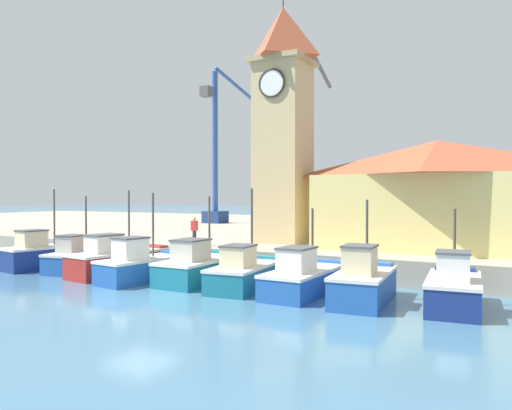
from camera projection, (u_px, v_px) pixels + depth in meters
The scene contains 16 objects.
ground_plane at pixel (140, 299), 19.38m from camera, with size 300.00×300.00×0.00m, color teal.
quay_wharf at pixel (354, 235), 43.20m from camera, with size 120.00×40.00×1.20m, color #A89E89.
fishing_boat_far_left at pixel (44, 254), 27.59m from camera, with size 2.57×4.73×4.38m.
fishing_boat_left_outer at pixel (80, 258), 26.49m from camera, with size 2.44×4.35×3.98m.
fishing_boat_left_inner at pixel (118, 260), 25.17m from camera, with size 2.59×5.43×4.29m.
fishing_boat_mid_left at pixel (143, 266), 23.38m from camera, with size 2.40×4.79×4.15m.
fishing_boat_center at pixel (201, 267), 23.10m from camera, with size 2.20×5.04×3.98m.
fishing_boat_mid_right at pixel (246, 273), 21.58m from camera, with size 2.33×4.92×4.34m.
fishing_boat_right_inner at pixel (305, 277), 20.41m from camera, with size 2.08×5.24×3.48m.
fishing_boat_right_outer at pixel (363, 283), 18.69m from camera, with size 2.18×4.47×3.87m.
fishing_boat_far_right at pixel (454, 289), 17.64m from camera, with size 2.20×4.40×3.55m.
clock_tower at pixel (283, 117), 29.92m from camera, with size 3.35×3.35×15.68m.
warehouse_right at pixel (437, 194), 26.18m from camera, with size 12.11×6.98×5.71m.
port_crane_near at pixel (217, 164), 50.66m from camera, with size 2.00×9.63×15.89m.
port_crane_far at pixel (307, 161), 44.03m from camera, with size 2.00×7.03×16.53m.
dock_worker_near_tower at pixel (194, 231), 27.83m from camera, with size 0.34×0.22×1.62m.
Camera 1 is at (13.20, -14.77, 4.05)m, focal length 35.00 mm.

